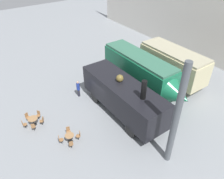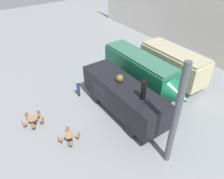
{
  "view_description": "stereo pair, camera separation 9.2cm",
  "coord_description": "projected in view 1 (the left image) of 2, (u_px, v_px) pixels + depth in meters",
  "views": [
    {
      "loc": [
        13.96,
        -8.62,
        13.38
      ],
      "look_at": [
        0.37,
        1.0,
        1.6
      ],
      "focal_mm": 35.0,
      "sensor_mm": 36.0,
      "label": 1
    },
    {
      "loc": [
        14.01,
        -8.54,
        13.38
      ],
      "look_at": [
        0.37,
        1.0,
        1.6
      ],
      "focal_mm": 35.0,
      "sensor_mm": 36.0,
      "label": 2
    }
  ],
  "objects": [
    {
      "name": "visitor_person",
      "position": [
        78.0,
        88.0,
        21.68
      ],
      "size": [
        0.34,
        0.34,
        1.77
      ],
      "color": "#262633",
      "rests_on": "ground_plane"
    },
    {
      "name": "streamlined_locomotive",
      "position": [
        143.0,
        73.0,
        21.7
      ],
      "size": [
        10.56,
        2.43,
        3.83
      ],
      "color": "#196B47",
      "rests_on": "ground_plane"
    },
    {
      "name": "cafe_table_mid",
      "position": [
        33.0,
        120.0,
        18.53
      ],
      "size": [
        0.83,
        0.83,
        0.73
      ],
      "color": "black",
      "rests_on": "ground_plane"
    },
    {
      "name": "cafe_table_near",
      "position": [
        70.0,
        137.0,
        17.0
      ],
      "size": [
        0.71,
        0.71,
        0.72
      ],
      "color": "black",
      "rests_on": "ground_plane"
    },
    {
      "name": "cafe_chair_2",
      "position": [
        79.0,
        135.0,
        17.2
      ],
      "size": [
        0.37,
        0.39,
        0.87
      ],
      "rotation": [
        0.0,
        0.0,
        10.69
      ],
      "color": "black",
      "rests_on": "ground_plane"
    },
    {
      "name": "cafe_chair_8",
      "position": [
        38.0,
        114.0,
        19.17
      ],
      "size": [
        0.4,
        0.4,
        0.87
      ],
      "rotation": [
        0.0,
        0.0,
        11.63
      ],
      "color": "black",
      "rests_on": "ground_plane"
    },
    {
      "name": "cafe_chair_1",
      "position": [
        71.0,
        144.0,
        16.45
      ],
      "size": [
        0.39,
        0.37,
        0.87
      ],
      "rotation": [
        0.0,
        0.0,
        9.12
      ],
      "color": "black",
      "rests_on": "ground_plane"
    },
    {
      "name": "cafe_chair_3",
      "position": [
        68.0,
        131.0,
        17.58
      ],
      "size": [
        0.39,
        0.37,
        0.87
      ],
      "rotation": [
        0.0,
        0.0,
        12.26
      ],
      "color": "black",
      "rests_on": "ground_plane"
    },
    {
      "name": "passenger_coach_vintage",
      "position": [
        173.0,
        63.0,
        23.38
      ],
      "size": [
        7.51,
        2.85,
        3.67
      ],
      "color": "beige",
      "rests_on": "ground_plane"
    },
    {
      "name": "steam_locomotive",
      "position": [
        123.0,
        95.0,
        19.09
      ],
      "size": [
        9.1,
        2.7,
        4.75
      ],
      "color": "black",
      "rests_on": "ground_plane"
    },
    {
      "name": "cafe_chair_6",
      "position": [
        33.0,
        127.0,
        17.95
      ],
      "size": [
        0.39,
        0.37,
        0.87
      ],
      "rotation": [
        0.0,
        0.0,
        9.12
      ],
      "color": "black",
      "rests_on": "ground_plane"
    },
    {
      "name": "cafe_chair_4",
      "position": [
        27.0,
        117.0,
        18.94
      ],
      "size": [
        0.39,
        0.37,
        0.87
      ],
      "rotation": [
        0.0,
        0.0,
        6.6
      ],
      "color": "black",
      "rests_on": "ground_plane"
    },
    {
      "name": "cafe_chair_7",
      "position": [
        42.0,
        120.0,
        18.56
      ],
      "size": [
        0.4,
        0.4,
        0.87
      ],
      "rotation": [
        0.0,
        0.0,
        10.37
      ],
      "color": "black",
      "rests_on": "ground_plane"
    },
    {
      "name": "cafe_chair_0",
      "position": [
        60.0,
        139.0,
        16.84
      ],
      "size": [
        0.37,
        0.39,
        0.87
      ],
      "rotation": [
        0.0,
        0.0,
        7.55
      ],
      "color": "black",
      "rests_on": "ground_plane"
    },
    {
      "name": "backdrop_wall",
      "position": [
        211.0,
        27.0,
        25.93
      ],
      "size": [
        44.0,
        0.15,
        9.0
      ],
      "color": "silver",
      "rests_on": "ground_plane"
    },
    {
      "name": "cafe_chair_5",
      "position": [
        24.0,
        124.0,
        18.19
      ],
      "size": [
        0.36,
        0.36,
        0.87
      ],
      "rotation": [
        0.0,
        0.0,
        7.86
      ],
      "color": "black",
      "rests_on": "ground_plane"
    },
    {
      "name": "support_pillar",
      "position": [
        176.0,
        118.0,
        13.71
      ],
      "size": [
        0.44,
        0.44,
        8.0
      ],
      "color": "#4C5156",
      "rests_on": "ground_plane"
    },
    {
      "name": "ground_plane",
      "position": [
        101.0,
        105.0,
        21.09
      ],
      "size": [
        80.0,
        80.0,
        0.0
      ],
      "primitive_type": "plane",
      "color": "gray"
    }
  ]
}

